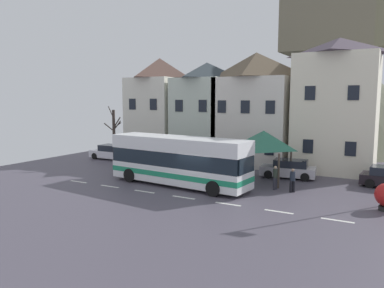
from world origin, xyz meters
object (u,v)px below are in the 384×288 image
(townhouse_00, at_px, (160,107))
(townhouse_02, at_px, (255,109))
(hilltop_castle, at_px, (331,89))
(transit_bus, at_px, (178,161))
(public_bench, at_px, (280,171))
(parked_car_00, at_px, (166,159))
(pedestrian_02, at_px, (292,180))
(townhouse_03, at_px, (337,105))
(bare_tree_00, at_px, (114,137))
(parked_car_02, at_px, (112,152))
(pedestrian_01, at_px, (275,177))
(bus_shelter, at_px, (264,140))
(townhouse_01, at_px, (207,111))
(pedestrian_00, at_px, (250,173))
(parked_car_01, at_px, (289,169))

(townhouse_00, relative_size, townhouse_02, 1.01)
(hilltop_castle, bearing_deg, transit_bus, -98.92)
(townhouse_00, relative_size, public_bench, 6.08)
(parked_car_00, bearing_deg, pedestrian_02, 169.01)
(townhouse_03, xyz_separation_m, pedestrian_02, (-1.23, -9.54, -4.72))
(bare_tree_00, bearing_deg, parked_car_02, 134.57)
(townhouse_03, height_order, pedestrian_01, townhouse_03)
(transit_bus, height_order, bus_shelter, bus_shelter)
(parked_car_02, xyz_separation_m, public_bench, (17.27, -0.37, -0.23))
(townhouse_00, xyz_separation_m, townhouse_01, (5.50, 0.23, -0.34))
(pedestrian_02, bearing_deg, townhouse_02, 122.99)
(hilltop_castle, relative_size, pedestrian_02, 20.90)
(townhouse_02, relative_size, hilltop_castle, 0.31)
(transit_bus, bearing_deg, pedestrian_00, 32.12)
(parked_car_02, height_order, bare_tree_00, bare_tree_00)
(townhouse_01, height_order, pedestrian_02, townhouse_01)
(parked_car_02, bearing_deg, transit_bus, 150.76)
(parked_car_00, bearing_deg, hilltop_castle, -104.24)
(townhouse_01, xyz_separation_m, townhouse_02, (5.37, -0.70, 0.29))
(townhouse_02, height_order, bare_tree_00, townhouse_02)
(townhouse_01, xyz_separation_m, bare_tree_00, (-5.43, -7.79, -2.13))
(townhouse_01, bearing_deg, pedestrian_02, -40.61)
(parked_car_01, bearing_deg, pedestrian_02, 100.34)
(hilltop_castle, distance_m, bus_shelter, 28.28)
(townhouse_01, xyz_separation_m, pedestrian_00, (8.06, -9.18, -3.92))
(townhouse_01, relative_size, townhouse_03, 0.87)
(townhouse_00, distance_m, parked_car_01, 16.63)
(townhouse_00, xyz_separation_m, pedestrian_00, (13.56, -8.96, -4.26))
(townhouse_03, height_order, parked_car_00, townhouse_03)
(hilltop_castle, distance_m, pedestrian_01, 30.83)
(bus_shelter, bearing_deg, transit_bus, -138.30)
(townhouse_00, bearing_deg, townhouse_01, 2.35)
(townhouse_02, relative_size, bus_shelter, 2.72)
(townhouse_00, height_order, public_bench, townhouse_00)
(pedestrian_00, bearing_deg, townhouse_00, 146.55)
(transit_bus, bearing_deg, townhouse_02, 85.76)
(townhouse_03, distance_m, hilltop_castle, 21.13)
(parked_car_02, relative_size, pedestrian_01, 2.74)
(townhouse_03, bearing_deg, public_bench, -120.74)
(townhouse_02, height_order, bus_shelter, townhouse_02)
(parked_car_01, bearing_deg, townhouse_03, -123.57)
(transit_bus, bearing_deg, townhouse_01, 112.61)
(townhouse_03, bearing_deg, bare_tree_00, -156.23)
(townhouse_00, bearing_deg, pedestrian_00, -33.45)
(transit_bus, relative_size, pedestrian_00, 6.43)
(parked_car_02, relative_size, public_bench, 2.62)
(townhouse_00, height_order, parked_car_01, townhouse_00)
(bus_shelter, relative_size, parked_car_00, 0.88)
(pedestrian_00, relative_size, pedestrian_01, 1.03)
(bus_shelter, bearing_deg, townhouse_02, 114.43)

